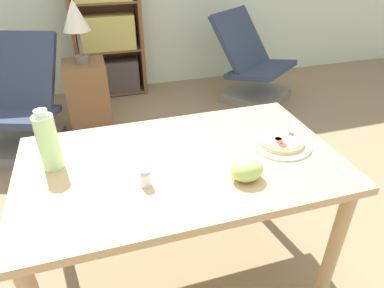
% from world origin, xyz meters
% --- Properties ---
extents(ground_plane, '(14.00, 14.00, 0.00)m').
position_xyz_m(ground_plane, '(0.00, 0.00, 0.00)').
color(ground_plane, '#897051').
extents(dining_table, '(1.31, 0.77, 0.75)m').
position_xyz_m(dining_table, '(-0.05, -0.10, 0.64)').
color(dining_table, tan).
rests_on(dining_table, ground_plane).
extents(pizza_on_plate, '(0.27, 0.27, 0.04)m').
position_xyz_m(pizza_on_plate, '(0.40, -0.11, 0.76)').
color(pizza_on_plate, white).
rests_on(pizza_on_plate, dining_table).
extents(grape_bunch, '(0.13, 0.10, 0.09)m').
position_xyz_m(grape_bunch, '(0.15, -0.29, 0.79)').
color(grape_bunch, '#A8CC66').
rests_on(grape_bunch, dining_table).
extents(drink_bottle, '(0.08, 0.08, 0.25)m').
position_xyz_m(drink_bottle, '(-0.54, 0.01, 0.86)').
color(drink_bottle, '#B7EAA3').
rests_on(drink_bottle, dining_table).
extents(salt_shaker, '(0.04, 0.04, 0.07)m').
position_xyz_m(salt_shaker, '(-0.21, -0.21, 0.78)').
color(salt_shaker, white).
rests_on(salt_shaker, dining_table).
extents(lounge_chair_near, '(0.81, 0.92, 0.88)m').
position_xyz_m(lounge_chair_near, '(-0.98, 1.51, 0.29)').
color(lounge_chair_near, slate).
rests_on(lounge_chair_near, ground_plane).
extents(lounge_chair_far, '(0.91, 0.98, 0.88)m').
position_xyz_m(lounge_chair_far, '(1.25, 1.86, 0.29)').
color(lounge_chair_far, slate).
rests_on(lounge_chair_far, ground_plane).
extents(bookshelf, '(0.70, 0.28, 1.45)m').
position_xyz_m(bookshelf, '(-0.13, 2.46, 0.69)').
color(bookshelf, brown).
rests_on(bookshelf, ground_plane).
extents(side_table, '(0.34, 0.34, 0.64)m').
position_xyz_m(side_table, '(-0.40, 1.63, 0.32)').
color(side_table, brown).
rests_on(side_table, ground_plane).
extents(table_lamp, '(0.21, 0.21, 0.49)m').
position_xyz_m(table_lamp, '(-0.40, 1.63, 0.99)').
color(table_lamp, '#665B51').
rests_on(table_lamp, side_table).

